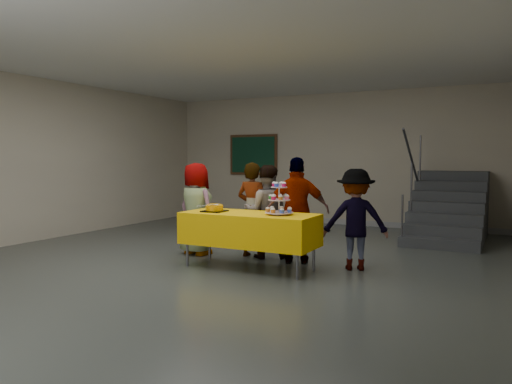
# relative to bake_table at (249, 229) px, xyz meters

# --- Properties ---
(room_shell) EXTENTS (10.00, 10.04, 3.02)m
(room_shell) POSITION_rel_bake_table_xyz_m (-0.56, 0.01, 1.57)
(room_shell) COLOR #4C514C
(room_shell) RESTS_ON ground
(bake_table) EXTENTS (1.88, 0.78, 0.77)m
(bake_table) POSITION_rel_bake_table_xyz_m (0.00, 0.00, 0.00)
(bake_table) COLOR #595960
(bake_table) RESTS_ON ground
(cupcake_stand) EXTENTS (0.38, 0.38, 0.44)m
(cupcake_stand) POSITION_rel_bake_table_xyz_m (0.44, 0.02, 0.39)
(cupcake_stand) COLOR silver
(cupcake_stand) RESTS_ON bake_table
(bear_cake) EXTENTS (0.32, 0.36, 0.12)m
(bear_cake) POSITION_rel_bake_table_xyz_m (-0.53, -0.06, 0.27)
(bear_cake) COLOR black
(bear_cake) RESTS_ON bake_table
(schoolchild_a) EXTENTS (0.79, 0.61, 1.45)m
(schoolchild_a) POSITION_rel_bake_table_xyz_m (-1.23, 0.51, 0.17)
(schoolchild_a) COLOR slate
(schoolchild_a) RESTS_ON ground
(schoolchild_b) EXTENTS (0.55, 0.38, 1.46)m
(schoolchild_b) POSITION_rel_bake_table_xyz_m (-0.33, 0.73, 0.17)
(schoolchild_b) COLOR slate
(schoolchild_b) RESTS_ON ground
(schoolchild_c) EXTENTS (0.85, 0.78, 1.42)m
(schoolchild_c) POSITION_rel_bake_table_xyz_m (-0.12, 0.76, 0.15)
(schoolchild_c) COLOR #5B5C65
(schoolchild_c) RESTS_ON ground
(schoolchild_d) EXTENTS (0.98, 0.66, 1.54)m
(schoolchild_d) POSITION_rel_bake_table_xyz_m (0.46, 0.62, 0.22)
(schoolchild_d) COLOR slate
(schoolchild_d) RESTS_ON ground
(schoolchild_e) EXTENTS (1.02, 0.81, 1.38)m
(schoolchild_e) POSITION_rel_bake_table_xyz_m (1.32, 0.62, 0.14)
(schoolchild_e) COLOR slate
(schoolchild_e) RESTS_ON ground
(staircase) EXTENTS (1.30, 2.40, 2.04)m
(staircase) POSITION_rel_bake_table_xyz_m (2.14, 4.12, -0.07)
(staircase) COLOR #424447
(staircase) RESTS_ON ground
(noticeboard) EXTENTS (1.30, 0.05, 1.00)m
(noticeboard) POSITION_rel_bake_table_xyz_m (-2.55, 4.96, 1.04)
(noticeboard) COLOR #472B16
(noticeboard) RESTS_ON ground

